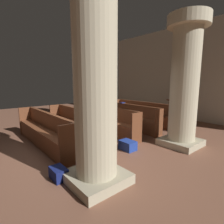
{
  "coord_description": "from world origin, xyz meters",
  "views": [
    {
      "loc": [
        4.21,
        -2.34,
        1.84
      ],
      "look_at": [
        -0.63,
        1.74,
        0.75
      ],
      "focal_mm": 28.36,
      "sensor_mm": 36.0,
      "label": 1
    }
  ],
  "objects_px": {
    "pew_row_0": "(142,112)",
    "kneeler_box_navy": "(59,173)",
    "pew_row_1": "(125,115)",
    "pew_row_2": "(103,118)",
    "pillar_aisle_rear": "(95,81)",
    "hymn_book": "(122,103)",
    "pew_row_4": "(43,128)",
    "pillar_aisle_side": "(185,81)",
    "kneeler_box_blue": "(128,145)",
    "pillar_far_side": "(92,81)",
    "lectern": "(172,114)",
    "pew_row_3": "(77,123)"
  },
  "relations": [
    {
      "from": "pillar_far_side",
      "to": "kneeler_box_navy",
      "type": "relative_size",
      "value": 9.25
    },
    {
      "from": "pew_row_4",
      "to": "pillar_aisle_side",
      "type": "bearing_deg",
      "value": 50.48
    },
    {
      "from": "kneeler_box_blue",
      "to": "lectern",
      "type": "bearing_deg",
      "value": 103.73
    },
    {
      "from": "pillar_aisle_side",
      "to": "kneeler_box_blue",
      "type": "bearing_deg",
      "value": -117.09
    },
    {
      "from": "hymn_book",
      "to": "kneeler_box_navy",
      "type": "relative_size",
      "value": 0.49
    },
    {
      "from": "pew_row_2",
      "to": "pillar_far_side",
      "type": "height_order",
      "value": "pillar_far_side"
    },
    {
      "from": "pew_row_1",
      "to": "pew_row_4",
      "type": "distance_m",
      "value": 3.26
    },
    {
      "from": "pillar_aisle_rear",
      "to": "kneeler_box_blue",
      "type": "bearing_deg",
      "value": 115.45
    },
    {
      "from": "pew_row_1",
      "to": "pew_row_4",
      "type": "bearing_deg",
      "value": -90.0
    },
    {
      "from": "pillar_aisle_side",
      "to": "pillar_aisle_rear",
      "type": "relative_size",
      "value": 1.0
    },
    {
      "from": "pew_row_0",
      "to": "pew_row_4",
      "type": "distance_m",
      "value": 4.35
    },
    {
      "from": "pillar_aisle_rear",
      "to": "lectern",
      "type": "height_order",
      "value": "pillar_aisle_rear"
    },
    {
      "from": "pew_row_3",
      "to": "pillar_aisle_rear",
      "type": "relative_size",
      "value": 0.94
    },
    {
      "from": "pillar_far_side",
      "to": "pew_row_3",
      "type": "bearing_deg",
      "value": -42.83
    },
    {
      "from": "pew_row_4",
      "to": "pew_row_3",
      "type": "bearing_deg",
      "value": 90.0
    },
    {
      "from": "pew_row_2",
      "to": "pew_row_4",
      "type": "height_order",
      "value": "same"
    },
    {
      "from": "pew_row_2",
      "to": "lectern",
      "type": "relative_size",
      "value": 3.09
    },
    {
      "from": "pew_row_4",
      "to": "pillar_aisle_side",
      "type": "relative_size",
      "value": 0.94
    },
    {
      "from": "pew_row_0",
      "to": "kneeler_box_blue",
      "type": "relative_size",
      "value": 7.71
    },
    {
      "from": "pillar_far_side",
      "to": "lectern",
      "type": "relative_size",
      "value": 3.29
    },
    {
      "from": "pillar_aisle_side",
      "to": "hymn_book",
      "type": "height_order",
      "value": "pillar_aisle_side"
    },
    {
      "from": "lectern",
      "to": "kneeler_box_blue",
      "type": "distance_m",
      "value": 3.82
    },
    {
      "from": "pew_row_2",
      "to": "lectern",
      "type": "height_order",
      "value": "lectern"
    },
    {
      "from": "pillar_aisle_rear",
      "to": "hymn_book",
      "type": "bearing_deg",
      "value": 130.44
    },
    {
      "from": "pew_row_4",
      "to": "pillar_far_side",
      "type": "bearing_deg",
      "value": 126.26
    },
    {
      "from": "pillar_aisle_side",
      "to": "kneeler_box_blue",
      "type": "height_order",
      "value": "pillar_aisle_side"
    },
    {
      "from": "pew_row_4",
      "to": "kneeler_box_navy",
      "type": "bearing_deg",
      "value": -11.93
    },
    {
      "from": "pillar_aisle_side",
      "to": "kneeler_box_navy",
      "type": "xyz_separation_m",
      "value": [
        -0.54,
        -3.5,
        -1.74
      ]
    },
    {
      "from": "pew_row_1",
      "to": "pew_row_2",
      "type": "xyz_separation_m",
      "value": [
        0.0,
        -1.09,
        0.0
      ]
    },
    {
      "from": "pew_row_3",
      "to": "lectern",
      "type": "xyz_separation_m",
      "value": [
        0.9,
        4.24,
        -0.06
      ]
    },
    {
      "from": "hymn_book",
      "to": "kneeler_box_blue",
      "type": "distance_m",
      "value": 2.93
    },
    {
      "from": "hymn_book",
      "to": "kneeler_box_navy",
      "type": "xyz_separation_m",
      "value": [
        2.33,
        -3.88,
        -0.85
      ]
    },
    {
      "from": "pew_row_0",
      "to": "pillar_far_side",
      "type": "distance_m",
      "value": 2.99
    },
    {
      "from": "pew_row_0",
      "to": "kneeler_box_navy",
      "type": "distance_m",
      "value": 5.19
    },
    {
      "from": "pew_row_4",
      "to": "kneeler_box_navy",
      "type": "xyz_separation_m",
      "value": [
        2.0,
        -0.42,
        -0.4
      ]
    },
    {
      "from": "pew_row_1",
      "to": "lectern",
      "type": "xyz_separation_m",
      "value": [
        0.9,
        2.07,
        -0.06
      ]
    },
    {
      "from": "pillar_far_side",
      "to": "kneeler_box_blue",
      "type": "height_order",
      "value": "pillar_far_side"
    },
    {
      "from": "pillar_far_side",
      "to": "pillar_aisle_side",
      "type": "bearing_deg",
      "value": -3.6
    },
    {
      "from": "pillar_aisle_rear",
      "to": "pillar_aisle_side",
      "type": "bearing_deg",
      "value": 90.0
    },
    {
      "from": "pew_row_2",
      "to": "pew_row_3",
      "type": "height_order",
      "value": "same"
    },
    {
      "from": "pew_row_3",
      "to": "pillar_aisle_side",
      "type": "xyz_separation_m",
      "value": [
        2.54,
        1.99,
        1.34
      ]
    },
    {
      "from": "pillar_aisle_rear",
      "to": "kneeler_box_navy",
      "type": "relative_size",
      "value": 9.25
    },
    {
      "from": "pew_row_1",
      "to": "pillar_aisle_side",
      "type": "xyz_separation_m",
      "value": [
        2.54,
        -0.18,
        1.34
      ]
    },
    {
      "from": "pew_row_2",
      "to": "pillar_aisle_rear",
      "type": "distance_m",
      "value": 3.56
    },
    {
      "from": "pillar_far_side",
      "to": "kneeler_box_navy",
      "type": "bearing_deg",
      "value": -40.39
    },
    {
      "from": "pew_row_4",
      "to": "pillar_far_side",
      "type": "height_order",
      "value": "pillar_far_side"
    },
    {
      "from": "pillar_aisle_side",
      "to": "pillar_aisle_rear",
      "type": "xyz_separation_m",
      "value": [
        0.0,
        -3.0,
        0.0
      ]
    },
    {
      "from": "pew_row_2",
      "to": "pillar_aisle_side",
      "type": "height_order",
      "value": "pillar_aisle_side"
    },
    {
      "from": "pew_row_4",
      "to": "pillar_aisle_side",
      "type": "xyz_separation_m",
      "value": [
        2.54,
        3.08,
        1.34
      ]
    },
    {
      "from": "pew_row_3",
      "to": "pew_row_0",
      "type": "bearing_deg",
      "value": 90.0
    }
  ]
}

